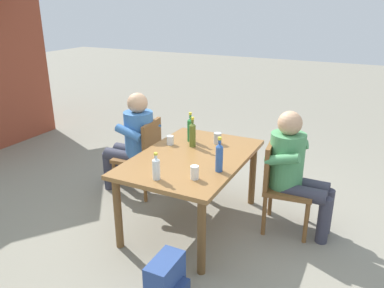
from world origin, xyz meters
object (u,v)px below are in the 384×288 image
bottle_blue (219,157)px  bottle_green (190,129)px  dining_table (192,165)px  person_in_white_shirt (295,167)px  chair_far_right (143,153)px  backpack_by_near_side (167,285)px  person_in_plaid_shirt (133,138)px  cup_steel (218,138)px  cup_white (195,172)px  cup_glass (170,140)px  chair_near_right (281,181)px  bottle_olive (193,134)px  bottle_clear (156,168)px

bottle_blue → bottle_green: bearing=44.7°
dining_table → bottle_green: (0.36, 0.20, 0.22)m
dining_table → person_in_white_shirt: (0.33, -0.89, 0.02)m
chair_far_right → backpack_by_near_side: chair_far_right is taller
person_in_plaid_shirt → cup_steel: bearing=-84.6°
chair_far_right → cup_steel: chair_far_right is taller
person_in_plaid_shirt → backpack_by_near_side: size_ratio=2.86×
cup_white → cup_glass: bearing=43.1°
dining_table → chair_near_right: size_ratio=1.67×
chair_near_right → cup_steel: chair_near_right is taller
person_in_white_shirt → cup_white: size_ratio=10.30×
chair_near_right → cup_white: chair_near_right is taller
backpack_by_near_side → chair_near_right: bearing=-17.1°
bottle_green → cup_steel: bearing=-77.6°
chair_near_right → person_in_white_shirt: size_ratio=0.74×
person_in_plaid_shirt → person_in_white_shirt: bearing=-90.0°
bottle_blue → cup_white: bottle_blue is taller
cup_white → cup_glass: cup_white is taller
dining_table → bottle_blue: size_ratio=4.70×
bottle_olive → cup_white: size_ratio=2.67×
dining_table → bottle_olive: size_ratio=4.76×
person_in_white_shirt → bottle_olive: bearing=95.6°
cup_glass → bottle_clear: bearing=-158.5°
chair_far_right → backpack_by_near_side: 1.85m
bottle_green → cup_glass: 0.24m
chair_near_right → person_in_plaid_shirt: size_ratio=0.74×
person_in_plaid_shirt → bottle_green: bearing=-87.5°
bottle_green → person_in_plaid_shirt: bearing=92.5°
chair_near_right → backpack_by_near_side: bearing=162.9°
bottle_green → cup_glass: bearing=142.3°
person_in_plaid_shirt → cup_white: bearing=-123.9°
person_in_white_shirt → cup_steel: bearing=83.6°
backpack_by_near_side → bottle_blue: bearing=-0.7°
chair_far_right → person_in_plaid_shirt: (-0.01, 0.11, 0.17)m
person_in_plaid_shirt → bottle_green: 0.73m
bottle_blue → chair_far_right: bearing=64.7°
bottle_green → chair_near_right: bearing=-92.3°
chair_far_right → bottle_green: bottle_green is taller
cup_steel → bottle_blue: bearing=-156.1°
bottle_blue → cup_glass: 0.80m
person_in_white_shirt → cup_steel: size_ratio=10.44×
chair_far_right → person_in_plaid_shirt: person_in_plaid_shirt is taller
person_in_white_shirt → chair_far_right: bearing=89.7°
person_in_white_shirt → cup_white: 1.01m
cup_steel → backpack_by_near_side: 1.65m
bottle_green → bottle_blue: bearing=-135.3°
bottle_blue → cup_steel: bottle_blue is taller
chair_near_right → person_in_plaid_shirt: 1.69m
person_in_plaid_shirt → bottle_blue: size_ratio=3.81×
person_in_white_shirt → cup_steel: (0.09, 0.81, 0.12)m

